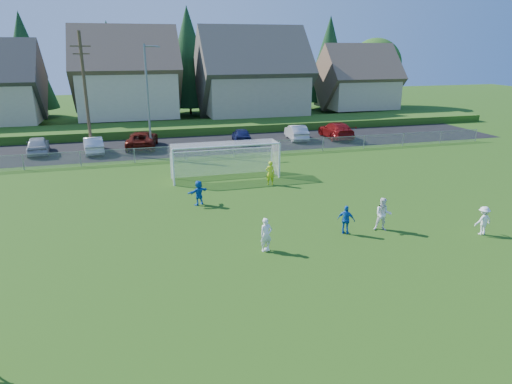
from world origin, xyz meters
TOP-DOWN VIEW (x-y plane):
  - ground at (0.00, 0.00)m, footprint 160.00×160.00m
  - asphalt_lot at (0.00, 27.50)m, footprint 60.00×60.00m
  - grass_embankment at (0.00, 35.00)m, footprint 70.00×6.00m
  - soccer_ball at (-0.75, 3.62)m, footprint 0.22×0.22m
  - player_white_a at (-0.72, 3.74)m, footprint 0.63×0.47m
  - player_white_b at (5.55, 4.46)m, footprint 1.01×0.91m
  - player_white_c at (9.99, 2.69)m, footprint 0.96×0.59m
  - player_blue_a at (3.60, 4.55)m, footprint 0.88×0.81m
  - player_blue_b at (-2.66, 10.77)m, footprint 1.40×1.01m
  - goalkeeper at (2.52, 13.50)m, footprint 0.64×0.47m
  - car_a at (-13.87, 27.63)m, footprint 2.34×4.64m
  - car_b at (-9.32, 26.66)m, footprint 1.99×4.44m
  - car_c at (-5.19, 27.65)m, footprint 3.20×5.70m
  - car_e at (4.08, 27.76)m, footprint 2.12×4.17m
  - car_f at (9.57, 27.46)m, footprint 2.09×4.60m
  - car_g at (13.66, 27.11)m, footprint 2.60×5.64m
  - soccer_goal at (0.00, 16.05)m, footprint 7.42×1.90m
  - chainlink_fence at (0.00, 22.00)m, footprint 52.06×0.06m
  - streetlight at (-4.45, 26.00)m, footprint 1.38×0.18m
  - utility_pole at (-9.50, 27.00)m, footprint 1.60×0.26m
  - houses_row at (1.97, 42.46)m, footprint 53.90×11.45m
  - tree_row at (1.04, 48.74)m, footprint 65.98×12.36m

SIDE VIEW (x-z plane):
  - ground at x=0.00m, z-range 0.00..0.00m
  - asphalt_lot at x=0.00m, z-range 0.01..0.01m
  - soccer_ball at x=-0.75m, z-range 0.00..0.22m
  - grass_embankment at x=0.00m, z-range 0.00..0.80m
  - chainlink_fence at x=0.00m, z-range 0.03..1.23m
  - car_e at x=4.08m, z-range 0.00..1.36m
  - car_b at x=-9.32m, z-range 0.00..1.42m
  - player_white_c at x=9.99m, z-range 0.00..1.43m
  - player_blue_a at x=3.60m, z-range 0.00..1.45m
  - player_blue_b at x=-2.66m, z-range 0.00..1.46m
  - car_f at x=9.57m, z-range 0.00..1.46m
  - car_c at x=-5.19m, z-range 0.00..1.50m
  - car_a at x=-13.87m, z-range 0.00..1.52m
  - player_white_a at x=-0.72m, z-range 0.00..1.55m
  - car_g at x=13.66m, z-range 0.00..1.60m
  - goalkeeper at x=2.52m, z-range 0.00..1.61m
  - player_white_b at x=5.55m, z-range 0.00..1.69m
  - soccer_goal at x=0.00m, z-range 0.38..2.88m
  - streetlight at x=-4.45m, z-range 0.34..9.34m
  - utility_pole at x=-9.50m, z-range 0.15..10.15m
  - tree_row at x=1.04m, z-range 0.01..13.81m
  - houses_row at x=1.97m, z-range 0.69..13.97m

